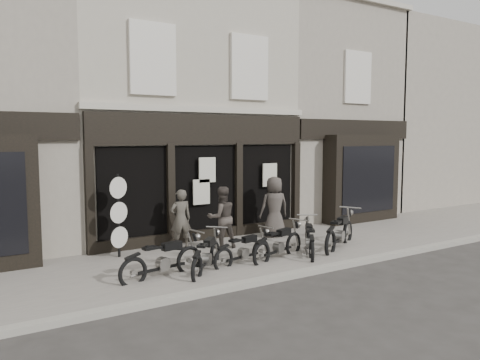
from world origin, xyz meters
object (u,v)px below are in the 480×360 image
motorcycle_4 (309,242)px  advert_sign_post (119,219)px  motorcycle_0 (163,263)px  man_centre (222,217)px  motorcycle_3 (279,247)px  motorcycle_5 (340,235)px  man_left (181,219)px  man_right (274,207)px  motorcycle_1 (207,258)px  motorcycle_2 (243,253)px

motorcycle_4 → advert_sign_post: advert_sign_post is taller
motorcycle_0 → man_centre: man_centre is taller
motorcycle_3 → motorcycle_4: size_ratio=1.10×
motorcycle_0 → motorcycle_3: (3.18, -0.08, -0.01)m
motorcycle_3 → motorcycle_0: bearing=159.8°
motorcycle_0 → motorcycle_3: size_ratio=1.06×
motorcycle_5 → man_left: (-3.90, 2.23, 0.50)m
man_right → man_centre: bearing=22.7°
motorcycle_1 → advert_sign_post: advert_sign_post is taller
motorcycle_2 → motorcycle_0: bearing=167.3°
motorcycle_1 → man_right: man_right is taller
motorcycle_5 → advert_sign_post: advert_sign_post is taller
motorcycle_2 → motorcycle_3: motorcycle_3 is taller
motorcycle_1 → man_centre: man_centre is taller
motorcycle_5 → man_centre: man_centre is taller
advert_sign_post → man_right: bearing=-24.4°
motorcycle_2 → motorcycle_5: (3.19, -0.07, 0.09)m
motorcycle_4 → motorcycle_5: 1.16m
motorcycle_0 → man_left: bearing=46.0°
man_centre → motorcycle_2: bearing=87.0°
motorcycle_5 → man_right: (-0.77, 2.10, 0.61)m
motorcycle_1 → motorcycle_2: motorcycle_1 is taller
motorcycle_1 → motorcycle_3: 2.12m
motorcycle_5 → motorcycle_0: bearing=150.1°
man_left → motorcycle_1: bearing=86.4°
motorcycle_2 → motorcycle_4: 2.04m
motorcycle_1 → motorcycle_3: motorcycle_3 is taller
motorcycle_2 → man_left: (-0.71, 2.16, 0.59)m
motorcycle_3 → advert_sign_post: 4.21m
motorcycle_2 → motorcycle_3: (1.04, -0.07, 0.04)m
motorcycle_1 → advert_sign_post: bearing=77.0°
advert_sign_post → motorcycle_0: bearing=-104.3°
man_left → man_centre: (1.00, -0.56, 0.04)m
motorcycle_3 → man_right: size_ratio=1.08×
motorcycle_0 → motorcycle_5: motorcycle_5 is taller
man_right → advert_sign_post: bearing=10.0°
man_centre → man_right: bearing=-161.5°
man_centre → motorcycle_5: bearing=157.3°
motorcycle_4 → man_left: bearing=86.2°
motorcycle_5 → advert_sign_post: bearing=129.5°
man_left → man_right: bearing=-176.6°
motorcycle_2 → man_left: size_ratio=1.14×
motorcycle_5 → man_left: 4.52m
motorcycle_3 → motorcycle_4: (1.00, -0.04, 0.00)m
man_centre → man_right: (2.13, 0.43, 0.07)m
motorcycle_4 → man_centre: bearing=81.3°
motorcycle_2 → motorcycle_5: bearing=-13.8°
motorcycle_4 → motorcycle_0: bearing=124.2°
motorcycle_3 → motorcycle_4: bearing=-21.2°
man_centre → man_left: bearing=-22.0°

